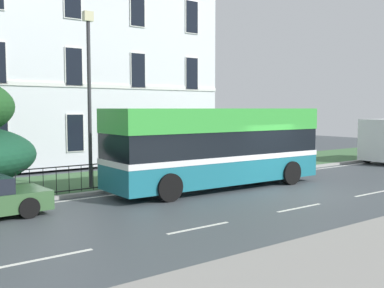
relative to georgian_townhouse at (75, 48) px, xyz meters
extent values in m
cube|color=#40464B|center=(2.42, -14.64, -6.67)|extent=(60.00, 56.00, 0.06)
cube|color=silver|center=(2.42, -10.99, -6.64)|extent=(54.00, 0.14, 0.01)
cube|color=silver|center=(-7.58, -16.44, -6.64)|extent=(2.00, 0.12, 0.01)
cube|color=silver|center=(-3.58, -16.44, -6.64)|extent=(2.00, 0.12, 0.01)
cube|color=silver|center=(0.42, -16.44, -6.64)|extent=(2.00, 0.12, 0.01)
cube|color=silver|center=(4.42, -16.44, -6.64)|extent=(2.00, 0.12, 0.01)
cube|color=#9E9E99|center=(2.42, -10.52, -6.58)|extent=(57.00, 0.24, 0.12)
cube|color=#40693F|center=(2.42, -7.94, -6.58)|extent=(57.00, 4.91, 0.12)
cube|color=white|center=(0.00, 0.00, -1.25)|extent=(14.48, 8.26, 10.55)
cube|color=white|center=(0.00, -4.15, -2.39)|extent=(14.48, 0.06, 0.20)
cube|color=#2D333D|center=(0.00, -4.16, -5.42)|extent=(1.10, 0.06, 2.20)
cube|color=white|center=(-1.81, -4.16, -4.74)|extent=(0.92, 0.04, 1.90)
cube|color=black|center=(-1.81, -4.18, -4.74)|extent=(0.82, 0.03, 1.80)
cube|color=white|center=(1.81, -4.16, -4.74)|extent=(0.92, 0.04, 1.90)
cube|color=black|center=(1.81, -4.18, -4.74)|extent=(0.82, 0.03, 1.80)
cube|color=white|center=(5.43, -4.16, -4.74)|extent=(0.92, 0.04, 1.90)
cube|color=black|center=(5.43, -4.18, -4.74)|extent=(0.82, 0.03, 1.80)
cube|color=white|center=(-1.81, -4.16, -1.49)|extent=(0.92, 0.04, 1.90)
cube|color=black|center=(-1.81, -4.18, -1.49)|extent=(0.82, 0.03, 1.80)
cube|color=white|center=(1.81, -4.16, -1.49)|extent=(0.92, 0.04, 1.90)
cube|color=black|center=(1.81, -4.18, -1.49)|extent=(0.82, 0.03, 1.80)
cube|color=white|center=(5.43, -4.16, -1.49)|extent=(0.92, 0.04, 1.90)
cube|color=black|center=(5.43, -4.18, -1.49)|extent=(0.82, 0.03, 1.80)
cube|color=white|center=(1.81, -4.16, 1.76)|extent=(0.92, 0.04, 1.90)
cube|color=black|center=(1.81, -4.18, 1.76)|extent=(0.82, 0.03, 1.80)
cube|color=white|center=(5.43, -4.16, 1.76)|extent=(0.92, 0.04, 1.90)
cube|color=black|center=(5.43, -4.18, 1.76)|extent=(0.82, 0.03, 1.80)
cube|color=black|center=(0.00, -10.24, -5.57)|extent=(14.74, 0.04, 0.04)
cube|color=black|center=(0.00, -10.24, -6.44)|extent=(14.74, 0.04, 0.04)
cylinder|color=black|center=(-6.91, -10.24, -6.05)|extent=(0.02, 0.02, 0.95)
cylinder|color=black|center=(-6.45, -10.24, -6.05)|extent=(0.02, 0.02, 0.95)
cylinder|color=black|center=(-5.99, -10.24, -6.05)|extent=(0.02, 0.02, 0.95)
cylinder|color=black|center=(-5.53, -10.24, -6.05)|extent=(0.02, 0.02, 0.95)
cylinder|color=black|center=(-5.07, -10.24, -6.05)|extent=(0.02, 0.02, 0.95)
cylinder|color=black|center=(-4.61, -10.24, -6.05)|extent=(0.02, 0.02, 0.95)
cylinder|color=black|center=(-4.14, -10.24, -6.05)|extent=(0.02, 0.02, 0.95)
cylinder|color=black|center=(-3.68, -10.24, -6.05)|extent=(0.02, 0.02, 0.95)
cylinder|color=black|center=(-3.22, -10.24, -6.05)|extent=(0.02, 0.02, 0.95)
cylinder|color=black|center=(-2.76, -10.24, -6.05)|extent=(0.02, 0.02, 0.95)
cylinder|color=black|center=(-2.30, -10.24, -6.05)|extent=(0.02, 0.02, 0.95)
cylinder|color=black|center=(-1.84, -10.24, -6.05)|extent=(0.02, 0.02, 0.95)
cylinder|color=black|center=(-1.38, -10.24, -6.05)|extent=(0.02, 0.02, 0.95)
cylinder|color=black|center=(-0.92, -10.24, -6.05)|extent=(0.02, 0.02, 0.95)
cylinder|color=black|center=(-0.46, -10.24, -6.05)|extent=(0.02, 0.02, 0.95)
cylinder|color=black|center=(0.00, -10.24, -6.05)|extent=(0.02, 0.02, 0.95)
cylinder|color=black|center=(0.46, -10.24, -6.05)|extent=(0.02, 0.02, 0.95)
cylinder|color=black|center=(0.92, -10.24, -6.05)|extent=(0.02, 0.02, 0.95)
cylinder|color=black|center=(1.38, -10.24, -6.05)|extent=(0.02, 0.02, 0.95)
cylinder|color=black|center=(1.84, -10.24, -6.05)|extent=(0.02, 0.02, 0.95)
cylinder|color=black|center=(2.30, -10.24, -6.05)|extent=(0.02, 0.02, 0.95)
cylinder|color=black|center=(2.76, -10.24, -6.05)|extent=(0.02, 0.02, 0.95)
cylinder|color=black|center=(3.22, -10.24, -6.05)|extent=(0.02, 0.02, 0.95)
cylinder|color=black|center=(3.68, -10.24, -6.05)|extent=(0.02, 0.02, 0.95)
cylinder|color=black|center=(4.14, -10.24, -6.05)|extent=(0.02, 0.02, 0.95)
cylinder|color=black|center=(4.61, -10.24, -6.05)|extent=(0.02, 0.02, 0.95)
cylinder|color=black|center=(5.07, -10.24, -6.05)|extent=(0.02, 0.02, 0.95)
cylinder|color=black|center=(5.53, -10.24, -6.05)|extent=(0.02, 0.02, 0.95)
cylinder|color=black|center=(5.99, -10.24, -6.05)|extent=(0.02, 0.02, 0.95)
cylinder|color=black|center=(6.45, -10.24, -6.05)|extent=(0.02, 0.02, 0.95)
cylinder|color=black|center=(6.91, -10.24, -6.05)|extent=(0.02, 0.02, 0.95)
cylinder|color=black|center=(7.37, -10.24, -6.05)|extent=(0.02, 0.02, 0.95)
cube|color=#1B6D7E|center=(0.68, -12.11, -5.87)|extent=(9.03, 2.56, 1.03)
cube|color=white|center=(0.68, -12.11, -5.40)|extent=(9.05, 2.58, 0.20)
cube|color=black|center=(0.68, -12.11, -4.87)|extent=(8.95, 2.52, 0.97)
cube|color=green|center=(0.68, -12.11, -3.96)|extent=(9.03, 2.56, 0.85)
cube|color=black|center=(5.18, -12.22, -4.92)|extent=(0.11, 1.98, 0.89)
cube|color=black|center=(5.18, -12.22, -4.00)|extent=(0.10, 1.69, 0.55)
cylinder|color=silver|center=(5.20, -11.47, -6.16)|extent=(0.04, 0.20, 0.20)
cylinder|color=silver|center=(5.17, -12.97, -6.16)|extent=(0.04, 0.20, 0.20)
cylinder|color=black|center=(3.67, -11.06, -6.16)|extent=(0.97, 0.32, 0.96)
cylinder|color=black|center=(3.61, -13.31, -6.16)|extent=(0.97, 0.32, 0.96)
cylinder|color=black|center=(-2.25, -10.91, -6.16)|extent=(0.97, 0.32, 0.96)
cylinder|color=black|center=(-2.31, -13.16, -6.16)|extent=(0.97, 0.32, 0.96)
cylinder|color=black|center=(12.93, -10.97, -6.30)|extent=(0.69, 0.26, 0.68)
cylinder|color=black|center=(-6.87, -11.05, -6.34)|extent=(0.61, 0.21, 0.60)
cylinder|color=black|center=(-6.79, -12.70, -6.34)|extent=(0.61, 0.21, 0.60)
cylinder|color=#333338|center=(-3.48, -9.59, -3.41)|extent=(0.14, 0.14, 6.22)
cube|color=beige|center=(-3.48, -9.59, -0.12)|extent=(0.36, 0.24, 0.36)
camera|label=1|loc=(-10.76, -25.65, -3.53)|focal=42.65mm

